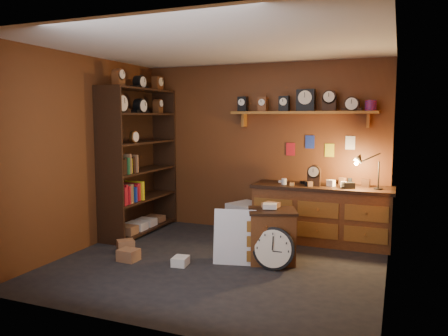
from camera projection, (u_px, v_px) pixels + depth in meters
floor at (217, 264)px, 5.53m from camera, size 4.00×4.00×0.00m
room_shell at (224, 128)px, 5.42m from camera, size 4.02×3.62×2.71m
shelving_unit at (137, 155)px, 6.95m from camera, size 0.47×1.60×2.58m
workbench at (321, 211)px, 6.45m from camera, size 2.02×0.66×1.36m
low_cabinet at (272, 233)px, 5.58m from camera, size 0.73×0.68×0.77m
big_round_clock at (273, 249)px, 5.32m from camera, size 0.52×0.17×0.52m
white_panel at (235, 263)px, 5.55m from camera, size 0.55×0.26×0.70m
mini_fridge at (247, 220)px, 6.82m from camera, size 0.65×0.68×0.51m
floor_box_a at (129, 255)px, 5.64m from camera, size 0.26×0.22×0.15m
floor_box_b at (180, 261)px, 5.47m from camera, size 0.21×0.24×0.11m
floor_box_c at (126, 246)px, 6.00m from camera, size 0.29×0.29×0.17m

